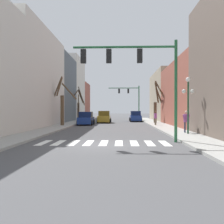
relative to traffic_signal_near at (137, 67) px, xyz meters
The scene contains 17 objects.
ground_plane 5.23m from the traffic_signal_near, 143.26° to the right, with size 240.00×240.00×0.00m, color #4C4C4F.
sidewalk_left 9.13m from the traffic_signal_near, 169.05° to the right, with size 2.36×90.00×0.15m.
sidewalk_right 6.06m from the traffic_signal_near, 21.90° to the right, with size 2.36×90.00×0.15m.
building_row_left 25.10m from the traffic_signal_near, 118.51° to the left, with size 6.00×59.43×12.23m.
building_row_right 16.37m from the traffic_signal_near, 61.02° to the left, with size 6.00×45.64×10.23m.
crosswalk_stripes 5.03m from the traffic_signal_near, 166.03° to the right, with size 7.65×2.60×0.01m.
traffic_signal_near is the anchor object (origin of this frame).
traffic_signal_far 32.02m from the traffic_signal_near, 88.63° to the left, with size 5.67×0.28×6.34m.
street_lamp_right_corner 5.91m from the traffic_signal_near, 44.56° to the left, with size 0.95×0.36×4.30m.
car_driving_away_lane 18.98m from the traffic_signal_near, 107.24° to the left, with size 1.97×4.11×1.70m.
car_parked_right_far 23.82m from the traffic_signal_near, 98.52° to the left, with size 2.00×4.23×1.79m.
car_at_intersection 28.28m from the traffic_signal_near, 87.02° to the left, with size 1.99×4.81×1.75m.
pedestrian_waiting_at_curb 16.00m from the traffic_signal_near, 78.45° to the left, with size 0.29×0.71×1.66m.
pedestrian_crossing_street 7.50m from the traffic_signal_near, 50.53° to the left, with size 0.71×0.42×1.75m.
street_tree_right_mid 16.63m from the traffic_signal_near, 118.51° to the left, with size 3.11×1.28×5.77m.
street_tree_left_mid 29.54m from the traffic_signal_near, 106.15° to the left, with size 3.00×2.43×5.76m.
street_tree_right_far 21.98m from the traffic_signal_near, 78.93° to the left, with size 2.27×2.81×5.96m.
Camera 1 is at (1.00, -14.47, 1.98)m, focal length 42.00 mm.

